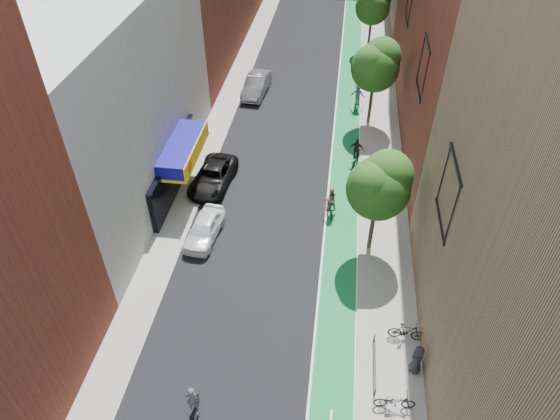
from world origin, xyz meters
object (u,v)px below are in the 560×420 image
(parked_car_black, at_px, (213,176))
(cyclist_lane_mid, at_px, (356,155))
(pedestrian, at_px, (417,359))
(parked_car_silver, at_px, (256,85))
(cyclist_lane_near, at_px, (330,204))
(cyclist_lead, at_px, (194,406))
(parked_car_white, at_px, (204,228))
(cyclist_lane_far, at_px, (358,97))

(parked_car_black, xyz_separation_m, cyclist_lane_mid, (9.30, 3.65, 0.05))
(parked_car_black, xyz_separation_m, pedestrian, (12.20, -12.38, 0.30))
(parked_car_silver, xyz_separation_m, pedestrian, (11.48, -25.39, 0.19))
(cyclist_lane_mid, xyz_separation_m, pedestrian, (2.90, -16.02, 0.25))
(cyclist_lane_near, height_order, cyclist_lane_mid, cyclist_lane_mid)
(parked_car_black, xyz_separation_m, cyclist_lead, (2.87, -15.64, -0.04))
(parked_car_black, xyz_separation_m, parked_car_silver, (0.72, 13.01, 0.11))
(cyclist_lane_near, bearing_deg, pedestrian, 98.01)
(parked_car_black, relative_size, cyclist_lane_near, 2.53)
(pedestrian, bearing_deg, cyclist_lane_near, -140.65)
(cyclist_lane_mid, bearing_deg, pedestrian, 113.50)
(cyclist_lane_near, bearing_deg, parked_car_silver, -79.46)
(cyclist_lead, bearing_deg, parked_car_black, -84.02)
(cyclist_lead, relative_size, pedestrian, 1.15)
(parked_car_white, bearing_deg, cyclist_lane_near, 28.60)
(parked_car_silver, xyz_separation_m, cyclist_lane_far, (8.57, -1.34, 0.14))
(cyclist_lane_near, bearing_deg, parked_car_black, -28.70)
(parked_car_white, distance_m, cyclist_lane_mid, 12.19)
(cyclist_lane_far, bearing_deg, cyclist_lane_near, 97.15)
(parked_car_white, bearing_deg, parked_car_black, 103.16)
(cyclist_lane_far, bearing_deg, parked_car_silver, 4.47)
(cyclist_lane_mid, height_order, cyclist_lane_far, cyclist_lane_far)
(parked_car_black, bearing_deg, parked_car_silver, 92.47)
(parked_car_white, xyz_separation_m, parked_car_silver, (0.05, 17.97, 0.12))
(cyclist_lead, bearing_deg, cyclist_lane_far, -107.63)
(cyclist_lane_far, bearing_deg, parked_car_white, 75.97)
(parked_car_white, relative_size, pedestrian, 2.35)
(parked_car_white, distance_m, cyclist_lead, 10.91)
(cyclist_lane_far, distance_m, pedestrian, 24.22)
(parked_car_white, height_order, pedestrian, pedestrian)
(cyclist_lane_far, bearing_deg, cyclist_lead, 90.16)
(parked_car_black, relative_size, cyclist_lane_far, 2.32)
(cyclist_lead, distance_m, cyclist_lane_far, 28.06)
(parked_car_black, relative_size, pedestrian, 2.93)
(pedestrian, bearing_deg, parked_car_white, -106.21)
(parked_car_white, height_order, cyclist_lane_mid, cyclist_lane_mid)
(parked_car_white, distance_m, pedestrian, 13.72)
(parked_car_black, bearing_deg, cyclist_lane_near, -8.26)
(parked_car_silver, xyz_separation_m, cyclist_lead, (2.15, -28.65, -0.15))
(parked_car_white, relative_size, cyclist_lane_mid, 1.95)
(parked_car_black, xyz_separation_m, cyclist_lane_near, (7.80, -1.93, 0.12))
(cyclist_lead, bearing_deg, parked_car_silver, -90.11)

